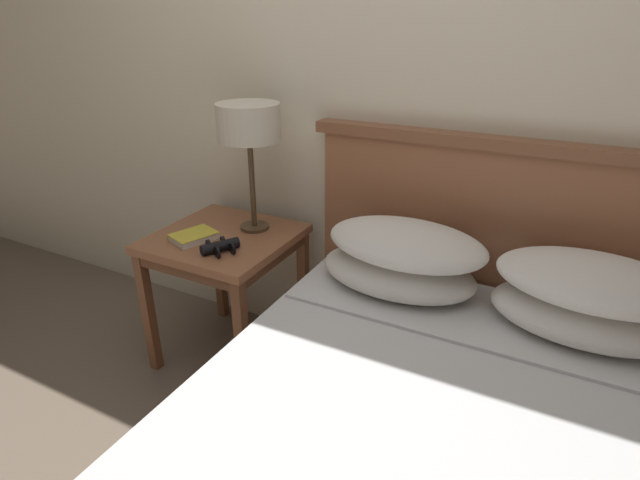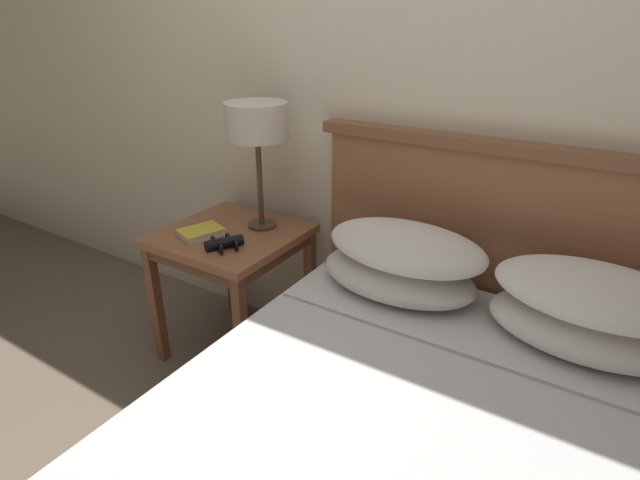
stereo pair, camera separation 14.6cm
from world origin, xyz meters
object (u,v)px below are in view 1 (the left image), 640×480
at_px(nightstand, 225,252).
at_px(bed, 433,477).
at_px(book_on_nightstand, 194,236).
at_px(binoculars_pair, 220,246).
at_px(table_lamp, 249,126).

relative_size(nightstand, bed, 0.33).
bearing_deg(bed, nightstand, 154.19).
height_order(book_on_nightstand, binoculars_pair, binoculars_pair).
relative_size(nightstand, book_on_nightstand, 2.95).
height_order(bed, book_on_nightstand, bed).
bearing_deg(binoculars_pair, nightstand, 123.59).
relative_size(bed, book_on_nightstand, 8.98).
height_order(nightstand, table_lamp, table_lamp).
distance_m(bed, book_on_nightstand, 1.32).
xyz_separation_m(nightstand, binoculars_pair, (0.09, -0.14, 0.11)).
height_order(nightstand, bed, bed).
bearing_deg(table_lamp, binoculars_pair, -87.27).
bearing_deg(book_on_nightstand, binoculars_pair, -13.65).
xyz_separation_m(table_lamp, book_on_nightstand, (-0.16, -0.22, -0.45)).
bearing_deg(nightstand, bed, -25.81).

